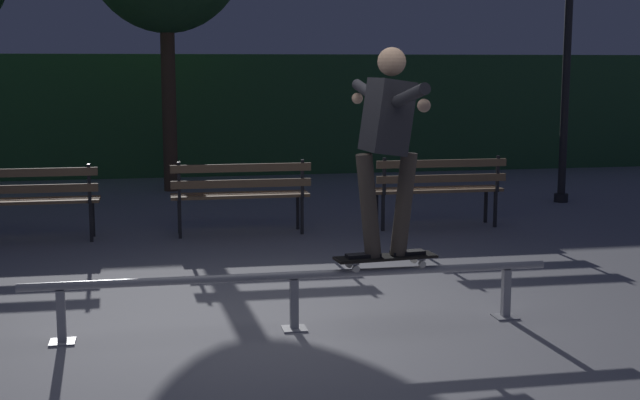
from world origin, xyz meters
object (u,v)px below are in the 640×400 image
object	(u,v)px
skateboarder	(387,134)
park_bench_leftmost	(25,195)
park_bench_left_center	(241,189)
lamp_post_right	(568,27)
grind_rail	(294,285)
park_bench_right_center	(438,184)
skateboard	(386,258)

from	to	relation	value
skateboarder	park_bench_leftmost	xyz separation A→B (m)	(-3.10, 3.77, -0.92)
park_bench_left_center	lamp_post_right	size ratio (longest dim) A/B	0.41
grind_rail	skateboarder	distance (m)	1.32
park_bench_leftmost	park_bench_left_center	size ratio (longest dim) A/B	1.00
park_bench_leftmost	park_bench_right_center	distance (m)	4.78
skateboarder	lamp_post_right	xyz separation A→B (m)	(4.08, 5.39, 1.03)
park_bench_leftmost	park_bench_right_center	size ratio (longest dim) A/B	1.00
lamp_post_right	park_bench_leftmost	bearing A→B (deg)	-167.33
skateboard	lamp_post_right	bearing A→B (deg)	52.86
skateboarder	park_bench_right_center	world-z (taller)	skateboarder
skateboard	park_bench_left_center	bearing A→B (deg)	100.67
skateboard	park_bench_right_center	size ratio (longest dim) A/B	0.50
grind_rail	park_bench_left_center	world-z (taller)	park_bench_left_center
skateboard	park_bench_right_center	xyz separation A→B (m)	(1.68, 3.77, 0.02)
grind_rail	park_bench_leftmost	size ratio (longest dim) A/B	2.46
grind_rail	park_bench_right_center	distance (m)	4.46
park_bench_left_center	park_bench_leftmost	bearing A→B (deg)	180.00
park_bench_leftmost	lamp_post_right	bearing A→B (deg)	12.67
park_bench_left_center	lamp_post_right	world-z (taller)	lamp_post_right
skateboard	park_bench_leftmost	xyz separation A→B (m)	(-3.10, 3.77, 0.02)
grind_rail	skateboard	bearing A→B (deg)	0.00
park_bench_leftmost	park_bench_left_center	xyz separation A→B (m)	(2.39, 0.00, 0.00)
park_bench_leftmost	park_bench_left_center	bearing A→B (deg)	0.00
park_bench_left_center	park_bench_right_center	xyz separation A→B (m)	(2.39, 0.00, 0.00)
park_bench_right_center	park_bench_left_center	bearing A→B (deg)	180.00
skateboard	park_bench_left_center	size ratio (longest dim) A/B	0.50
park_bench_right_center	lamp_post_right	distance (m)	3.49
skateboarder	park_bench_right_center	size ratio (longest dim) A/B	0.97
grind_rail	lamp_post_right	bearing A→B (deg)	48.42
skateboard	lamp_post_right	distance (m)	7.04
grind_rail	park_bench_left_center	size ratio (longest dim) A/B	2.46
skateboarder	park_bench_left_center	size ratio (longest dim) A/B	0.97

